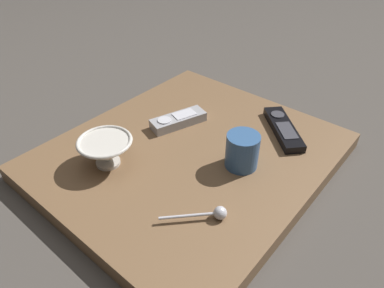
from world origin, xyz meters
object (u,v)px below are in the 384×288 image
Objects in this scene: tv_remote_far at (283,128)px; coffee_mug at (242,151)px; cereal_bowl at (106,150)px; teaspoon at (215,213)px; tv_remote_near at (178,120)px.

coffee_mug is at bearing 177.21° from tv_remote_far.
cereal_bowl is 0.72× the size of tv_remote_far.
tv_remote_far is at bearing 6.82° from teaspoon.
coffee_mug is 0.52× the size of tv_remote_near.
cereal_bowl reaches higher than tv_remote_near.
tv_remote_far is (0.38, -0.25, -0.03)m from cereal_bowl.
tv_remote_far is (0.35, 0.04, -0.00)m from teaspoon.
coffee_mug is at bearing -98.33° from tv_remote_near.
teaspoon is at bearing -163.12° from coffee_mug.
coffee_mug is at bearing 16.88° from teaspoon.
teaspoon is (-0.17, -0.05, -0.03)m from coffee_mug.
coffee_mug reaches higher than teaspoon.
tv_remote_near is at bearing 122.75° from tv_remote_far.
teaspoon is 0.34m from tv_remote_near.
cereal_bowl is 1.52× the size of coffee_mug.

